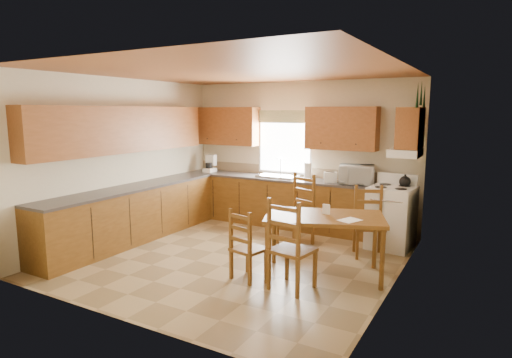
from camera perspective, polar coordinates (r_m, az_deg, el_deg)
The scene contains 35 objects.
floor at distance 6.49m, azimuth -2.50°, elevation -10.35°, with size 4.50×4.50×0.00m, color #917A4F.
ceiling at distance 6.14m, azimuth -2.67°, elevation 14.15°, with size 4.50×4.50×0.00m, color brown.
wall_left at distance 7.60m, azimuth -17.14°, elevation 2.57°, with size 4.50×4.50×0.00m, color beige.
wall_right at distance 5.34m, azimuth 18.35°, elevation -0.05°, with size 4.50×4.50×0.00m, color beige.
wall_back at distance 8.15m, azimuth 5.83°, elevation 3.34°, with size 4.50×4.50×0.00m, color beige.
wall_front at distance 4.45m, azimuth -18.12°, elevation -1.79°, with size 4.50×4.50×0.00m, color beige.
lower_cab_back at distance 8.18m, azimuth 2.48°, elevation -3.05°, with size 3.75×0.60×0.88m, color brown.
lower_cab_left at distance 7.44m, azimuth -16.06°, elevation -4.64°, with size 0.60×3.60×0.88m, color brown.
counter_back at distance 8.10m, azimuth 2.50°, elevation 0.13°, with size 3.75×0.63×0.04m, color #3F3938.
counter_left at distance 7.34m, azimuth -16.21°, elevation -1.14°, with size 0.63×3.60×0.04m, color #3F3938.
backsplash at distance 8.34m, azimuth 3.41°, elevation 1.15°, with size 3.75×0.01×0.18m, color #8C7757.
upper_cab_back_left at distance 8.71m, azimuth -3.99°, elevation 7.06°, with size 1.41×0.33×0.75m, color brown.
upper_cab_back_right at distance 7.66m, azimuth 11.35°, elevation 6.64°, with size 1.25×0.33×0.75m, color brown.
upper_cab_left at distance 7.34m, azimuth -17.29°, elevation 6.31°, with size 0.33×3.60×0.75m, color brown.
upper_cab_stove at distance 6.94m, azimuth 19.87°, elevation 6.42°, with size 0.33×0.62×0.62m, color brown.
range_hood at distance 6.97m, azimuth 19.30°, elevation 3.33°, with size 0.44×0.62×0.12m, color silver.
window_frame at distance 8.23m, azimuth 3.85°, elevation 4.82°, with size 1.13×0.02×1.18m, color silver.
window_pane at distance 8.23m, azimuth 3.84°, elevation 4.82°, with size 1.05×0.01×1.10m, color white.
window_valance at distance 8.19m, azimuth 3.80°, elevation 8.30°, with size 1.19×0.01×0.24m, color #455F2C.
sink_basin at distance 8.06m, azimuth 2.98°, elevation 0.37°, with size 0.75×0.45×0.04m, color silver.
pine_decal_a at distance 6.60m, azimuth 20.75°, elevation 10.44°, with size 0.22×0.22×0.36m, color #1B461F.
pine_decal_b at distance 6.92m, azimuth 21.18°, elevation 10.66°, with size 0.22×0.22×0.36m, color #1B461F.
pine_decal_c at distance 7.24m, azimuth 21.54°, elevation 10.22°, with size 0.22×0.22×0.36m, color #1B461F.
stove at distance 7.12m, azimuth 17.59°, elevation -4.97°, with size 0.65×0.67×0.96m, color silver.
coffeemaker at distance 8.80m, azimuth -6.22°, elevation 2.05°, with size 0.20×0.24×0.34m, color silver.
paper_towel at distance 7.84m, azimuth 6.91°, elevation 1.05°, with size 0.13×0.13×0.30m, color white.
toaster at distance 7.58m, azimuth 9.87°, elevation 0.23°, with size 0.22×0.14×0.18m, color silver.
microwave at distance 7.50m, azimuth 13.27°, elevation 0.59°, with size 0.54×0.39×0.32m, color silver.
dining_table at distance 5.75m, azimuth 9.00°, elevation -8.76°, with size 1.52×0.87×0.81m, color brown.
chair_near_left at distance 5.55m, azimuth -0.99°, elevation -8.69°, with size 0.39×0.37×0.92m, color brown.
chair_near_right at distance 5.24m, azimuth 4.87°, elevation -8.65°, with size 0.47×0.45×1.13m, color brown.
chair_far_left at distance 6.97m, azimuth 5.26°, elevation -4.12°, with size 0.48×0.46×1.14m, color brown.
chair_far_right at distance 6.60m, azimuth 14.87°, elevation -5.59°, with size 0.44×0.42×1.04m, color brown.
table_paper at distance 5.45m, azimuth 12.38°, elevation -5.38°, with size 0.20×0.27×0.00m, color white.
table_card at distance 5.70m, azimuth 9.35°, elevation -4.00°, with size 0.10×0.02×0.13m, color white.
Camera 1 is at (3.25, -5.19, 2.15)m, focal length 30.00 mm.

